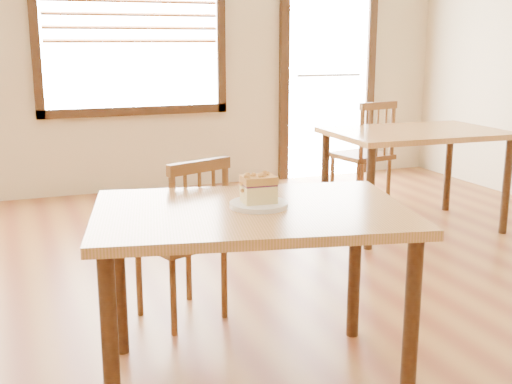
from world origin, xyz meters
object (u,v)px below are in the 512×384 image
cafe_chair_main (185,238)px  plate (259,205)px  cafe_chair_second (364,154)px  cafe_table_main (252,231)px  cake_slice (259,188)px  cafe_table_second (415,142)px

cafe_chair_main → plate: (0.13, -0.69, 0.33)m
cafe_chair_second → cafe_table_main: bearing=40.0°
cafe_chair_main → plate: bearing=80.3°
cafe_chair_main → plate: cafe_chair_main is taller
cafe_chair_main → plate: size_ratio=3.66×
cafe_table_main → plate: (0.03, 0.01, 0.10)m
cake_slice → cafe_chair_main: bearing=103.9°
cafe_table_main → cafe_chair_second: 3.03m
cafe_table_main → cafe_table_second: bearing=52.9°
cafe_table_main → cake_slice: cake_slice is taller
plate → cafe_table_main: bearing=-166.3°
plate → cake_slice: 0.07m
cafe_table_main → cafe_chair_second: bearing=62.8°
cafe_table_main → cafe_table_second: 2.57m
cafe_chair_second → cake_slice: 3.02m
cafe_chair_main → cafe_table_main: bearing=77.4°
cafe_chair_main → cafe_chair_second: 2.59m
cafe_table_main → plate: size_ratio=5.90×
cafe_table_second → cafe_chair_second: 0.69m
cafe_table_main → cake_slice: (0.03, 0.01, 0.17)m
cafe_chair_main → cafe_table_second: 2.27m
cafe_table_main → cafe_table_second: (1.95, 1.68, 0.00)m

